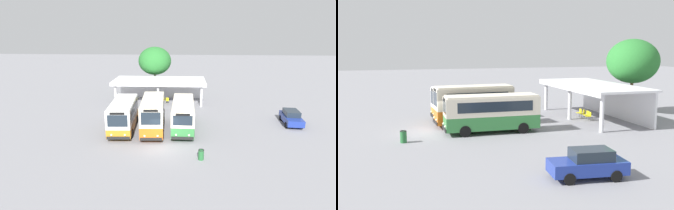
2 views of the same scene
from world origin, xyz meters
The scene contains 12 objects.
ground_plane centered at (0.00, 0.00, 0.00)m, with size 180.00×180.00×0.00m, color gray.
city_bus_nearest_orange centered at (-4.60, 4.26, 1.78)m, with size 2.77×7.30×3.21m.
city_bus_second_in_row centered at (-1.41, 4.06, 1.96)m, with size 2.66×7.06×3.58m.
city_bus_middle_cream centered at (1.79, 4.87, 1.73)m, with size 2.43×7.82×3.12m.
parked_car_flank centered at (14.24, 7.07, 0.83)m, with size 2.17×4.28×1.62m.
terminal_canopy centered at (-1.73, 16.58, 2.66)m, with size 13.42×5.81×3.40m.
waiting_chair_end_by_column centered at (-2.54, 15.04, 0.52)m, with size 0.45×0.45×0.86m.
waiting_chair_second_from_end centered at (-1.86, 15.10, 0.52)m, with size 0.45×0.45×0.86m.
waiting_chair_middle_seat centered at (-1.19, 15.12, 0.52)m, with size 0.45×0.45×0.86m.
waiting_chair_fourth_seat centered at (-0.51, 15.00, 0.52)m, with size 0.45×0.45×0.86m.
roadside_tree_behind_canopy centered at (-2.93, 21.16, 5.50)m, with size 5.37×5.37×7.79m.
litter_bin_apron centered at (3.34, -2.21, 0.46)m, with size 0.49×0.49×0.90m.
Camera 1 is at (1.69, -22.58, 10.65)m, focal length 28.38 mm.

